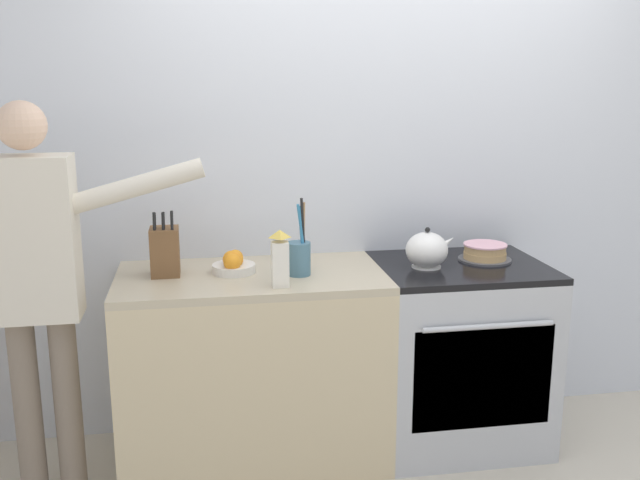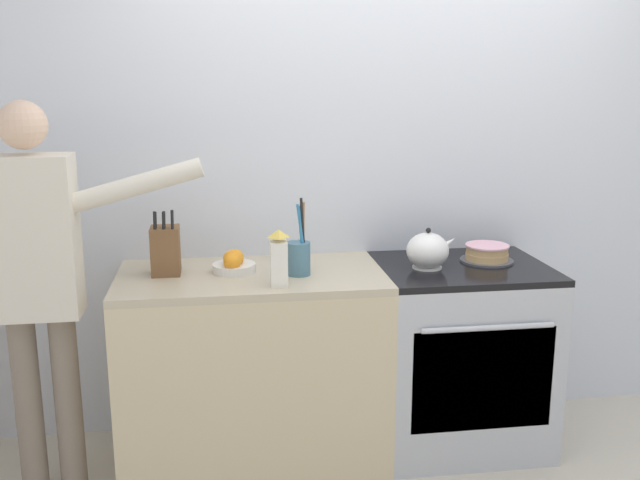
# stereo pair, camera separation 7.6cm
# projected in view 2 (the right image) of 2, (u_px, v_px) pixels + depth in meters

# --- Properties ---
(ground_plane) EXTENTS (16.00, 16.00, 0.00)m
(ground_plane) POSITION_uv_depth(u_px,v_px,m) (414.00, 478.00, 3.17)
(ground_plane) COLOR beige
(wall_back) EXTENTS (8.00, 0.04, 2.60)m
(wall_back) POSITION_uv_depth(u_px,v_px,m) (385.00, 168.00, 3.52)
(wall_back) COLOR silver
(wall_back) RESTS_ON ground_plane
(counter_cabinet) EXTENTS (1.19, 0.65, 0.89)m
(counter_cabinet) POSITION_uv_depth(u_px,v_px,m) (253.00, 366.00, 3.28)
(counter_cabinet) COLOR beige
(counter_cabinet) RESTS_ON ground_plane
(stove_range) EXTENTS (0.78, 0.68, 0.89)m
(stove_range) POSITION_uv_depth(u_px,v_px,m) (459.00, 354.00, 3.42)
(stove_range) COLOR #B7BABF
(stove_range) RESTS_ON ground_plane
(layer_cake) EXTENTS (0.25, 0.25, 0.08)m
(layer_cake) POSITION_uv_depth(u_px,v_px,m) (487.00, 254.00, 3.37)
(layer_cake) COLOR #4C4C51
(layer_cake) RESTS_ON stove_range
(tea_kettle) EXTENTS (0.24, 0.19, 0.19)m
(tea_kettle) POSITION_uv_depth(u_px,v_px,m) (428.00, 251.00, 3.25)
(tea_kettle) COLOR white
(tea_kettle) RESTS_ON stove_range
(knife_block) EXTENTS (0.12, 0.13, 0.29)m
(knife_block) POSITION_uv_depth(u_px,v_px,m) (166.00, 250.00, 3.15)
(knife_block) COLOR brown
(knife_block) RESTS_ON counter_cabinet
(utensil_crock) EXTENTS (0.10, 0.10, 0.35)m
(utensil_crock) POSITION_uv_depth(u_px,v_px,m) (299.00, 256.00, 3.14)
(utensil_crock) COLOR #477084
(utensil_crock) RESTS_ON counter_cabinet
(fruit_bowl) EXTENTS (0.19, 0.19, 0.10)m
(fruit_bowl) POSITION_uv_depth(u_px,v_px,m) (234.00, 263.00, 3.19)
(fruit_bowl) COLOR silver
(fruit_bowl) RESTS_ON counter_cabinet
(milk_carton) EXTENTS (0.07, 0.07, 0.24)m
(milk_carton) POSITION_uv_depth(u_px,v_px,m) (279.00, 259.00, 2.97)
(milk_carton) COLOR white
(milk_carton) RESTS_ON counter_cabinet
(person_baker) EXTENTS (0.93, 0.20, 1.66)m
(person_baker) POSITION_uv_depth(u_px,v_px,m) (38.00, 268.00, 2.86)
(person_baker) COLOR #7A6B5B
(person_baker) RESTS_ON ground_plane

